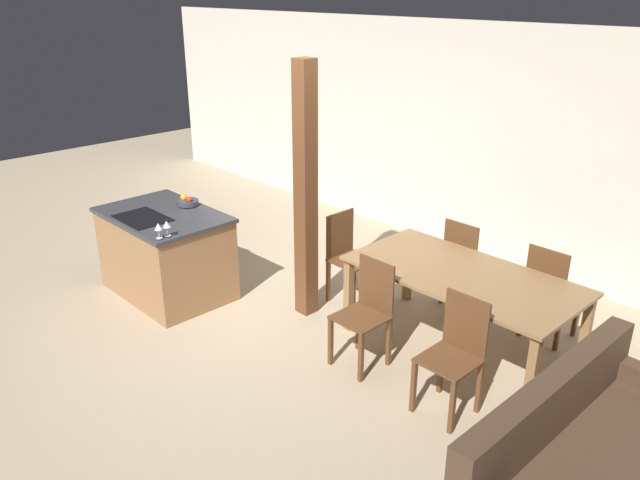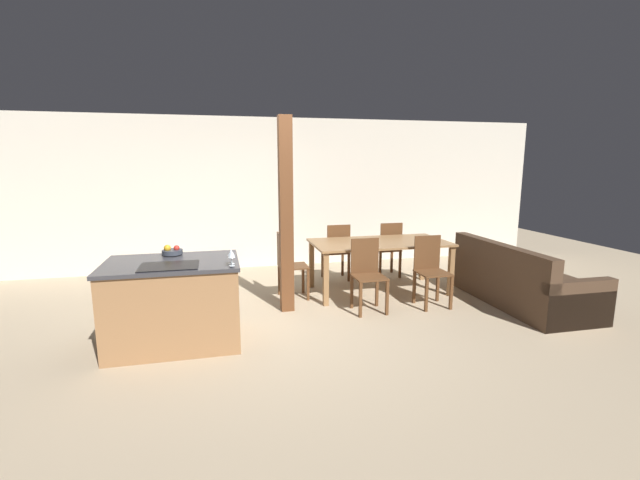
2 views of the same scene
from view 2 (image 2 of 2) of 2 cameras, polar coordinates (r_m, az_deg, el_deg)
ground_plane at (r=5.33m, az=-5.88°, el=-10.76°), size 16.00×16.00×0.00m
wall_back at (r=7.88m, az=-8.92°, el=6.11°), size 11.20×0.08×2.70m
kitchen_island at (r=4.81m, az=-18.89°, el=-7.92°), size 1.36×0.93×0.91m
fruit_bowl at (r=5.00m, az=-19.13°, el=-1.41°), size 0.22×0.22×0.11m
wine_glass_near at (r=4.26m, az=-11.71°, el=-1.95°), size 0.07×0.07×0.15m
wine_glass_middle at (r=4.35m, az=-11.75°, el=-1.72°), size 0.07×0.07×0.15m
dining_table at (r=6.38m, az=7.93°, el=-0.97°), size 2.00×1.02×0.76m
dining_chair_near_left at (r=5.59m, az=6.35°, el=-4.42°), size 0.40×0.40×0.93m
dining_chair_near_right at (r=5.95m, az=14.52°, el=-3.79°), size 0.40×0.40×0.93m
dining_chair_far_left at (r=6.96m, az=2.24°, el=-1.44°), size 0.40×0.40×0.93m
dining_chair_far_right at (r=7.25m, az=9.08°, el=-1.08°), size 0.40×0.40×0.93m
dining_chair_head_end at (r=6.06m, az=-4.29°, el=-3.23°), size 0.40×0.40×0.93m
couch at (r=6.46m, az=25.11°, el=-5.30°), size 0.95×2.01×0.85m
timber_post at (r=5.44m, az=-4.56°, el=3.19°), size 0.17×0.17×2.48m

